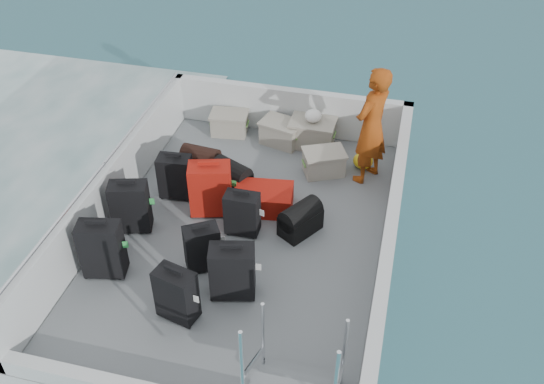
{
  "coord_description": "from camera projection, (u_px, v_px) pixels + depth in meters",
  "views": [
    {
      "loc": [
        1.67,
        -5.26,
        5.61
      ],
      "look_at": [
        0.25,
        0.41,
        1.0
      ],
      "focal_mm": 40.0,
      "sensor_mm": 36.0,
      "label": 1
    }
  ],
  "objects": [
    {
      "name": "suitcase_2",
      "position": [
        176.0,
        177.0,
        7.81
      ],
      "size": [
        0.44,
        0.29,
        0.61
      ],
      "primitive_type": "cube",
      "rotation": [
        0.0,
        0.0,
        0.1
      ],
      "color": "black",
      "rests_on": "deck"
    },
    {
      "name": "passenger",
      "position": [
        371.0,
        126.0,
        7.81
      ],
      "size": [
        0.63,
        0.72,
        1.64
      ],
      "primitive_type": "imported",
      "rotation": [
        0.0,
        0.0,
        -2.08
      ],
      "color": "#D05313",
      "rests_on": "deck"
    },
    {
      "name": "duffel_0",
      "position": [
        201.0,
        163.0,
        8.3
      ],
      "size": [
        0.54,
        0.35,
        0.32
      ],
      "primitive_type": null,
      "rotation": [
        0.0,
        0.0,
        -0.1
      ],
      "color": "black",
      "rests_on": "deck"
    },
    {
      "name": "yellow_bag",
      "position": [
        363.0,
        161.0,
        8.43
      ],
      "size": [
        0.28,
        0.26,
        0.22
      ],
      "primitive_type": "ellipsoid",
      "color": "yellow",
      "rests_on": "deck"
    },
    {
      "name": "duffel_2",
      "position": [
        300.0,
        221.0,
        7.35
      ],
      "size": [
        0.53,
        0.6,
        0.32
      ],
      "primitive_type": null,
      "rotation": [
        0.0,
        0.0,
        1.0
      ],
      "color": "black",
      "rests_on": "deck"
    },
    {
      "name": "crate_3",
      "position": [
        324.0,
        163.0,
        8.3
      ],
      "size": [
        0.63,
        0.55,
        0.32
      ],
      "primitive_type": "cube",
      "rotation": [
        0.0,
        0.0,
        0.43
      ],
      "color": "#9D9789",
      "rests_on": "deck"
    },
    {
      "name": "suitcase_7",
      "position": [
        242.0,
        214.0,
        7.26
      ],
      "size": [
        0.41,
        0.24,
        0.57
      ],
      "primitive_type": "cube",
      "rotation": [
        0.0,
        0.0,
        0.01
      ],
      "color": "black",
      "rests_on": "deck"
    },
    {
      "name": "suitcase_5",
      "position": [
        210.0,
        189.0,
        7.53
      ],
      "size": [
        0.58,
        0.44,
        0.71
      ],
      "primitive_type": "cube",
      "rotation": [
        0.0,
        0.0,
        0.28
      ],
      "color": "#AF170D",
      "rests_on": "deck"
    },
    {
      "name": "crate_2",
      "position": [
        312.0,
        134.0,
        8.84
      ],
      "size": [
        0.62,
        0.43,
        0.37
      ],
      "primitive_type": "cube",
      "rotation": [
        0.0,
        0.0,
        -0.01
      ],
      "color": "#9D9789",
      "rests_on": "deck"
    },
    {
      "name": "ground",
      "position": [
        245.0,
        269.0,
        7.8
      ],
      "size": [
        160.0,
        160.0,
        0.0
      ],
      "primitive_type": "plane",
      "color": "#174152",
      "rests_on": "ground"
    },
    {
      "name": "crate_0",
      "position": [
        229.0,
        124.0,
        9.11
      ],
      "size": [
        0.55,
        0.41,
        0.31
      ],
      "primitive_type": "cube",
      "rotation": [
        0.0,
        0.0,
        0.12
      ],
      "color": "#9D9789",
      "rests_on": "deck"
    },
    {
      "name": "deck",
      "position": [
        244.0,
        234.0,
        7.42
      ],
      "size": [
        3.3,
        4.7,
        0.02
      ],
      "primitive_type": "cube",
      "color": "slate",
      "rests_on": "ferry_hull"
    },
    {
      "name": "suitcase_4",
      "position": [
        202.0,
        248.0,
        6.79
      ],
      "size": [
        0.45,
        0.4,
        0.58
      ],
      "primitive_type": "cube",
      "rotation": [
        0.0,
        0.0,
        0.55
      ],
      "color": "black",
      "rests_on": "deck"
    },
    {
      "name": "deck_fittings",
      "position": [
        264.0,
        233.0,
        6.87
      ],
      "size": [
        3.6,
        5.0,
        0.9
      ],
      "color": "silver",
      "rests_on": "deck"
    },
    {
      "name": "suitcase_6",
      "position": [
        232.0,
        272.0,
        6.44
      ],
      "size": [
        0.53,
        0.39,
        0.66
      ],
      "primitive_type": "cube",
      "rotation": [
        0.0,
        0.0,
        0.23
      ],
      "color": "black",
      "rests_on": "deck"
    },
    {
      "name": "white_bag",
      "position": [
        313.0,
        118.0,
        8.67
      ],
      "size": [
        0.24,
        0.24,
        0.18
      ],
      "primitive_type": "ellipsoid",
      "color": "white",
      "rests_on": "crate_2"
    },
    {
      "name": "suitcase_3",
      "position": [
        177.0,
        295.0,
        6.2
      ],
      "size": [
        0.46,
        0.34,
        0.64
      ],
      "primitive_type": "cube",
      "rotation": [
        0.0,
        0.0,
        -0.26
      ],
      "color": "black",
      "rests_on": "deck"
    },
    {
      "name": "suitcase_8",
      "position": [
        263.0,
        199.0,
        7.71
      ],
      "size": [
        0.8,
        0.58,
        0.29
      ],
      "primitive_type": "cube",
      "rotation": [
        0.0,
        0.0,
        1.71
      ],
      "color": "#AF170D",
      "rests_on": "deck"
    },
    {
      "name": "suitcase_0",
      "position": [
        102.0,
        250.0,
        6.67
      ],
      "size": [
        0.51,
        0.35,
        0.71
      ],
      "primitive_type": "cube",
      "rotation": [
        0.0,
        0.0,
        0.21
      ],
      "color": "black",
      "rests_on": "deck"
    },
    {
      "name": "crate_1",
      "position": [
        281.0,
        133.0,
        8.89
      ],
      "size": [
        0.63,
        0.51,
        0.33
      ],
      "primitive_type": "cube",
      "rotation": [
        0.0,
        0.0,
        -0.26
      ],
      "color": "#9D9789",
      "rests_on": "deck"
    },
    {
      "name": "suitcase_1",
      "position": [
        131.0,
        207.0,
        7.28
      ],
      "size": [
        0.51,
        0.37,
        0.68
      ],
      "primitive_type": "cube",
      "rotation": [
        0.0,
        0.0,
        0.28
      ],
      "color": "black",
      "rests_on": "deck"
    },
    {
      "name": "duffel_1",
      "position": [
        232.0,
        178.0,
        8.03
      ],
      "size": [
        0.59,
        0.5,
        0.32
      ],
      "primitive_type": null,
      "rotation": [
        0.0,
        0.0,
        -0.46
      ],
      "color": "black",
      "rests_on": "deck"
    },
    {
      "name": "ferry_hull",
      "position": [
        245.0,
        252.0,
        7.61
      ],
      "size": [
        3.6,
        5.0,
        0.6
      ],
      "primitive_type": "cube",
      "color": "silver",
      "rests_on": "ground"
    }
  ]
}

